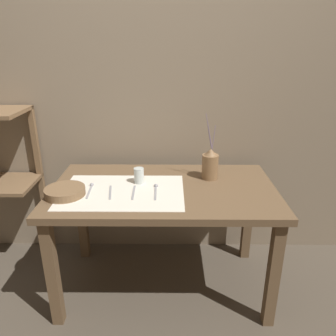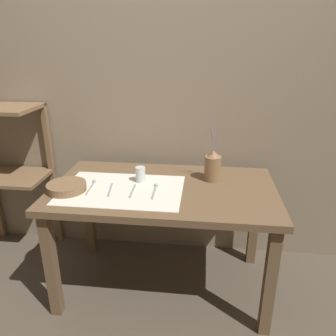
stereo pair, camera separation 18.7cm
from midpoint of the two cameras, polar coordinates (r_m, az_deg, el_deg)
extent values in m
plane|color=brown|center=(2.31, -3.17, -19.55)|extent=(12.00, 12.00, 0.00)
cube|color=gray|center=(2.25, -3.04, 13.39)|extent=(7.00, 0.06, 2.40)
cube|color=brown|center=(1.93, -3.57, -3.93)|extent=(1.31, 0.75, 0.04)
cube|color=brown|center=(1.99, -22.19, -16.77)|extent=(0.06, 0.06, 0.67)
cube|color=brown|center=(1.90, 15.11, -17.63)|extent=(0.06, 0.06, 0.67)
cube|color=brown|center=(2.48, -16.91, -8.03)|extent=(0.06, 0.06, 0.67)
cube|color=brown|center=(2.41, 11.57, -8.33)|extent=(0.06, 0.06, 0.67)
cube|color=brown|center=(2.57, -23.17, -2.28)|extent=(0.04, 0.04, 1.11)
cube|color=silver|center=(1.89, -10.76, -4.13)|extent=(0.69, 0.47, 0.00)
cylinder|color=olive|center=(2.02, 4.70, 0.17)|extent=(0.10, 0.10, 0.15)
cone|color=olive|center=(1.99, 4.78, 2.76)|extent=(0.08, 0.08, 0.04)
cylinder|color=slate|center=(1.97, 5.30, 5.35)|extent=(0.02, 0.01, 0.14)
cylinder|color=slate|center=(1.94, 4.45, 6.27)|extent=(0.05, 0.03, 0.21)
cylinder|color=slate|center=(1.96, 4.53, 5.44)|extent=(0.03, 0.04, 0.15)
cylinder|color=brown|center=(1.92, -20.22, -3.97)|extent=(0.22, 0.22, 0.05)
cylinder|color=silver|center=(1.97, -7.81, -1.37)|extent=(0.06, 0.06, 0.09)
cube|color=#939399|center=(1.93, -16.30, -4.04)|extent=(0.02, 0.18, 0.00)
sphere|color=#939399|center=(2.00, -15.77, -2.88)|extent=(0.02, 0.02, 0.02)
cube|color=#939399|center=(1.89, -12.83, -4.21)|extent=(0.04, 0.18, 0.00)
cube|color=#939399|center=(1.86, -8.90, -4.29)|extent=(0.02, 0.18, 0.00)
cube|color=#939399|center=(1.84, -5.09, -4.39)|extent=(0.02, 0.18, 0.00)
sphere|color=#939399|center=(1.92, -4.91, -3.17)|extent=(0.02, 0.02, 0.02)
camera|label=1|loc=(0.09, -92.86, -1.11)|focal=35.00mm
camera|label=2|loc=(0.09, 87.14, 1.11)|focal=35.00mm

